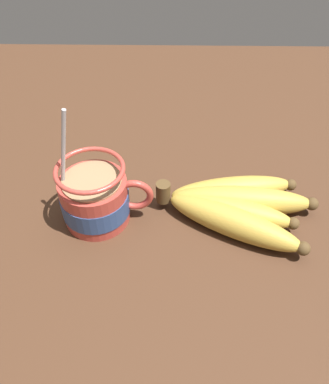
# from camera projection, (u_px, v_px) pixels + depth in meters

# --- Properties ---
(table) EXTENTS (1.05, 1.05, 0.04)m
(table) POSITION_uv_depth(u_px,v_px,m) (163.00, 207.00, 0.55)
(table) COLOR #422819
(table) RESTS_ON ground
(coffee_mug) EXTENTS (0.13, 0.09, 0.17)m
(coffee_mug) POSITION_uv_depth(u_px,v_px,m) (96.00, 198.00, 0.49)
(coffee_mug) COLOR #B23D33
(coffee_mug) RESTS_ON table
(banana_bunch) EXTENTS (0.22, 0.15, 0.04)m
(banana_bunch) POSITION_uv_depth(u_px,v_px,m) (235.00, 206.00, 0.50)
(banana_bunch) COLOR #4C381E
(banana_bunch) RESTS_ON table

